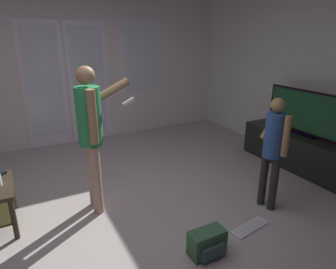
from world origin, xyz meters
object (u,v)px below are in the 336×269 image
at_px(tv_stand, 299,151).
at_px(person_child, 273,144).
at_px(person_adult, 92,128).
at_px(flat_screen_tv, 305,113).
at_px(backpack, 207,243).
at_px(loose_keyboard, 250,227).

relative_size(tv_stand, person_child, 1.39).
xyz_separation_m(person_adult, person_child, (1.68, -0.86, -0.19)).
bearing_deg(person_adult, tv_stand, -6.28).
xyz_separation_m(flat_screen_tv, backpack, (-2.20, -0.86, -0.70)).
xyz_separation_m(flat_screen_tv, loose_keyboard, (-1.61, -0.77, -0.81)).
bearing_deg(person_adult, flat_screen_tv, -6.21).
height_order(flat_screen_tv, loose_keyboard, flat_screen_tv).
relative_size(tv_stand, loose_keyboard, 3.78).
xyz_separation_m(tv_stand, loose_keyboard, (-1.61, -0.77, -0.24)).
bearing_deg(flat_screen_tv, person_adult, 173.79).
bearing_deg(backpack, tv_stand, 21.27).
bearing_deg(loose_keyboard, backpack, -171.14).
xyz_separation_m(person_child, backpack, (-1.03, -0.31, -0.63)).
distance_m(backpack, loose_keyboard, 0.61).
relative_size(person_adult, loose_keyboard, 3.42).
distance_m(person_adult, person_child, 1.90).
relative_size(tv_stand, flat_screen_tv, 1.45).
height_order(tv_stand, flat_screen_tv, flat_screen_tv).
bearing_deg(flat_screen_tv, person_child, -154.90).
relative_size(flat_screen_tv, person_child, 0.96).
height_order(tv_stand, person_adult, person_adult).
height_order(tv_stand, loose_keyboard, tv_stand).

